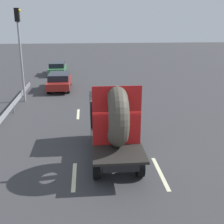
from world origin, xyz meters
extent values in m
plane|color=#38383A|center=(0.00, 0.00, 0.00)|extent=(120.00, 120.00, 0.00)
cylinder|color=black|center=(-1.05, 1.76, 0.46)|extent=(0.28, 0.92, 0.92)
cylinder|color=black|center=(0.65, 1.76, 0.46)|extent=(0.28, 0.92, 0.92)
cylinder|color=black|center=(-1.05, -1.70, 0.46)|extent=(0.28, 0.92, 0.92)
cylinder|color=black|center=(0.65, -1.70, 0.46)|extent=(0.28, 0.92, 0.92)
cube|color=black|center=(-0.20, -0.01, 0.91)|extent=(1.30, 5.51, 0.25)
cube|color=black|center=(-0.20, 1.76, 1.71)|extent=(2.00, 1.98, 1.35)
cube|color=black|center=(-0.20, 1.71, 2.00)|extent=(2.02, 1.88, 0.44)
cube|color=black|center=(-0.20, -1.00, 1.08)|extent=(2.00, 3.53, 0.10)
cube|color=black|center=(-0.20, 0.72, 1.68)|extent=(1.80, 0.08, 1.10)
torus|color=#474238|center=(-0.20, -1.15, 2.32)|extent=(0.78, 2.38, 2.38)
cube|color=red|center=(-0.20, -1.15, 2.32)|extent=(1.90, 0.03, 2.38)
cylinder|color=black|center=(-4.45, 14.68, 0.33)|extent=(0.23, 0.66, 0.66)
cylinder|color=black|center=(-2.84, 14.68, 0.33)|extent=(0.23, 0.66, 0.66)
cylinder|color=black|center=(-4.45, 11.90, 0.33)|extent=(0.23, 0.66, 0.66)
cylinder|color=black|center=(-2.84, 11.90, 0.33)|extent=(0.23, 0.66, 0.66)
cube|color=maroon|center=(-3.64, 13.29, 0.62)|extent=(1.86, 4.35, 0.57)
cube|color=black|center=(-3.64, 13.19, 1.16)|extent=(1.68, 2.43, 0.52)
cylinder|color=gray|center=(-5.92, 9.70, 2.83)|extent=(0.16, 0.16, 5.66)
cube|color=black|center=(-5.92, 9.70, 6.11)|extent=(0.30, 0.36, 0.90)
sphere|color=yellow|center=(-5.75, 9.70, 6.39)|extent=(0.20, 0.20, 0.20)
cube|color=gray|center=(-6.13, 4.86, 0.55)|extent=(0.06, 16.66, 0.32)
cylinder|color=slate|center=(-6.13, 6.95, 0.28)|extent=(0.10, 0.10, 0.55)
cylinder|color=slate|center=(-6.13, 11.11, 0.28)|extent=(0.10, 0.10, 0.55)
cube|color=beige|center=(-1.92, -1.55, 0.00)|extent=(0.16, 2.21, 0.01)
cube|color=beige|center=(-1.92, 6.30, 0.00)|extent=(0.16, 2.04, 0.01)
cube|color=beige|center=(1.52, -1.59, 0.00)|extent=(0.16, 2.65, 0.01)
cube|color=beige|center=(1.52, 6.11, 0.00)|extent=(0.16, 2.12, 0.01)
cylinder|color=black|center=(-5.17, 21.71, 0.31)|extent=(0.21, 0.62, 0.62)
cylinder|color=black|center=(-3.67, 21.71, 0.31)|extent=(0.21, 0.62, 0.62)
cylinder|color=black|center=(-5.17, 19.12, 0.31)|extent=(0.21, 0.62, 0.62)
cylinder|color=black|center=(-3.67, 19.12, 0.31)|extent=(0.21, 0.62, 0.62)
cube|color=#33723F|center=(-4.42, 20.41, 0.57)|extent=(1.74, 4.05, 0.53)
cube|color=black|center=(-4.42, 20.32, 1.08)|extent=(1.56, 2.27, 0.48)
camera|label=1|loc=(-1.35, -11.89, 5.99)|focal=47.28mm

